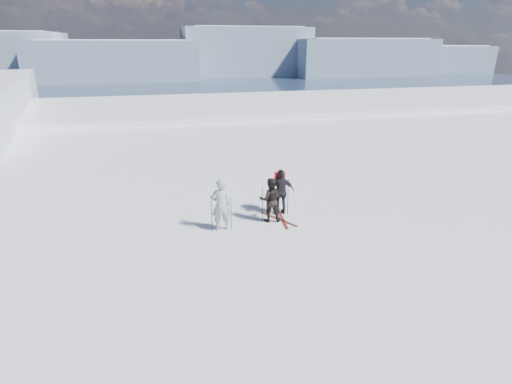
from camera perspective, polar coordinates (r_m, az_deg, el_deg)
The scene contains 8 objects.
lake_basin at distance 40.95m, azimuth -6.05°, elevation 2.76°, with size 820.00×820.00×71.62m.
far_mountain_range at distance 464.96m, azimuth -10.17°, elevation 18.62°, with size 770.00×110.00×53.00m.
skier_grey at distance 13.24m, azimuth -5.05°, elevation -1.84°, with size 0.65×0.43×1.80m, color #969EA4.
skier_dark at distance 13.91m, azimuth 2.02°, elevation -1.10°, with size 0.77×0.60×1.59m, color black.
skier_pack at distance 14.49m, azimuth 3.62°, elevation -0.01°, with size 1.00×0.41×1.70m, color black.
backpack at distance 14.38m, azimuth 3.46°, elevation 4.37°, with size 0.36×0.20×0.46m, color red.
ski_poles at distance 13.88m, azimuth 0.50°, elevation -1.84°, with size 2.91×0.79×1.37m.
skis_loose at distance 14.32m, azimuth 3.54°, elevation -3.87°, with size 0.95×1.70×0.03m.
Camera 1 is at (-5.15, -8.68, 5.92)m, focal length 28.00 mm.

